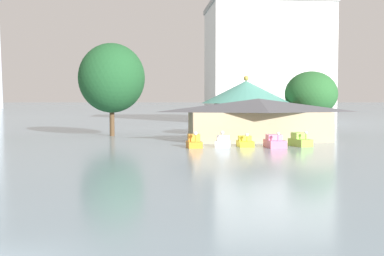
# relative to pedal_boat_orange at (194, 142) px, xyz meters

# --- Properties ---
(pedal_boat_orange) EXTENTS (1.50, 2.62, 1.72)m
(pedal_boat_orange) POSITION_rel_pedal_boat_orange_xyz_m (0.00, 0.00, 0.00)
(pedal_boat_orange) COLOR orange
(pedal_boat_orange) RESTS_ON ground
(pedal_boat_white) EXTENTS (1.97, 2.54, 1.74)m
(pedal_boat_white) POSITION_rel_pedal_boat_orange_xyz_m (3.06, 0.32, -0.05)
(pedal_boat_white) COLOR white
(pedal_boat_white) RESTS_ON ground
(pedal_boat_yellow) EXTENTS (1.53, 2.44, 1.48)m
(pedal_boat_yellow) POSITION_rel_pedal_boat_orange_xyz_m (5.45, 0.60, -0.09)
(pedal_boat_yellow) COLOR yellow
(pedal_boat_yellow) RESTS_ON ground
(pedal_boat_pink) EXTENTS (1.77, 3.03, 1.67)m
(pedal_boat_pink) POSITION_rel_pedal_boat_orange_xyz_m (8.29, -0.61, -0.02)
(pedal_boat_pink) COLOR pink
(pedal_boat_pink) RESTS_ON ground
(pedal_boat_lime) EXTENTS (2.07, 2.98, 1.68)m
(pedal_boat_lime) POSITION_rel_pedal_boat_orange_xyz_m (11.30, 0.45, 0.03)
(pedal_boat_lime) COLOR #8CCC3F
(pedal_boat_lime) RESTS_ON ground
(boathouse) EXTENTS (17.50, 7.54, 5.04)m
(boathouse) POSITION_rel_pedal_boat_orange_xyz_m (8.41, 7.46, 2.10)
(boathouse) COLOR tan
(boathouse) RESTS_ON ground
(green_roof_pavilion) EXTENTS (12.46, 12.46, 8.23)m
(green_roof_pavilion) POSITION_rel_pedal_boat_orange_xyz_m (8.92, 17.65, 3.86)
(green_roof_pavilion) COLOR #993328
(green_roof_pavilion) RESTS_ON ground
(shoreline_tree_mid) EXTENTS (8.95, 8.95, 12.52)m
(shoreline_tree_mid) POSITION_rel_pedal_boat_orange_xyz_m (-9.49, 17.68, 7.29)
(shoreline_tree_mid) COLOR brown
(shoreline_tree_mid) RESTS_ON ground
(shoreline_tree_right) EXTENTS (7.23, 7.23, 8.83)m
(shoreline_tree_right) POSITION_rel_pedal_boat_orange_xyz_m (17.86, 16.71, 5.15)
(shoreline_tree_right) COLOR brown
(shoreline_tree_right) RESTS_ON ground
(background_building_block) EXTENTS (25.84, 20.10, 26.02)m
(background_building_block) POSITION_rel_pedal_boat_orange_xyz_m (21.79, 59.67, 12.49)
(background_building_block) COLOR silver
(background_building_block) RESTS_ON ground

